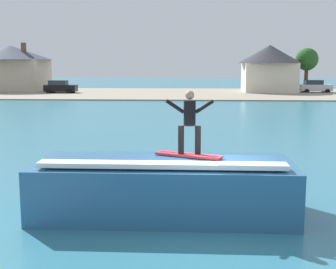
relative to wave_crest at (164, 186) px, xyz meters
name	(u,v)px	position (x,y,z in m)	size (l,w,h in m)	color
ground_plane	(211,221)	(1.28, -0.54, -0.77)	(260.00, 260.00, 0.00)	teal
wave_crest	(164,186)	(0.00, 0.00, 0.00)	(6.97, 2.84, 1.63)	#2A5E88
surfboard	(189,155)	(0.67, -0.05, 0.89)	(1.84, 1.10, 0.06)	#D8333F
surfer	(190,119)	(0.69, -0.04, 1.87)	(1.29, 0.32, 1.70)	black
shoreline_bank	(197,93)	(1.28, 51.28, -0.70)	(120.00, 24.22, 0.14)	gray
car_near_shore	(60,87)	(-17.64, 50.86, 0.18)	(4.39, 2.15, 1.86)	black
car_far_shore	(315,86)	(18.04, 54.13, 0.18)	(4.37, 2.21, 1.86)	silver
house_with_chimney	(11,65)	(-26.56, 56.22, 3.18)	(12.28, 12.28, 7.18)	beige
house_gabled_white	(269,66)	(11.59, 54.38, 3.08)	(8.99, 8.99, 6.75)	beige
tree_tall_bare	(307,60)	(16.85, 54.61, 3.89)	(3.17, 3.17, 6.33)	brown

